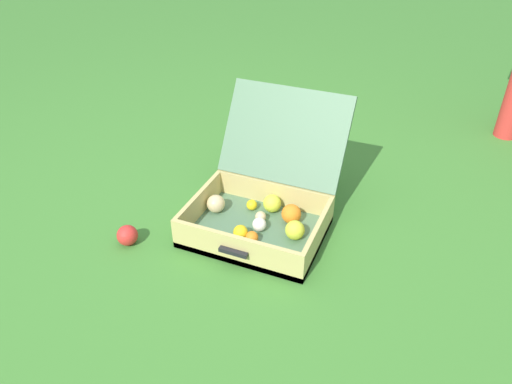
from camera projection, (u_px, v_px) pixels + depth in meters
ground_plane at (230, 240)px, 1.89m from camera, size 16.00×16.00×0.00m
open_suitcase at (265, 200)px, 1.93m from camera, size 0.52×0.65×0.47m
stray_ball_on_grass at (127, 235)px, 1.85m from camera, size 0.08×0.08×0.08m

